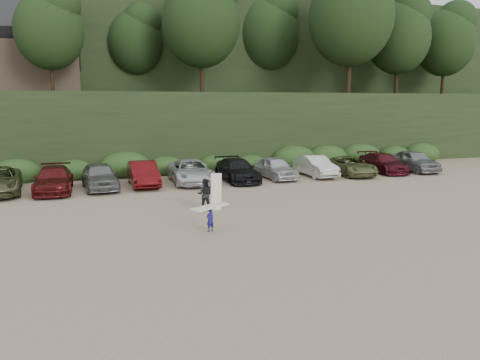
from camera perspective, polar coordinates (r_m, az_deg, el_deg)
name	(u,v)px	position (r m, az deg, el deg)	size (l,w,h in m)	color
ground	(278,217)	(21.87, 4.64, -4.47)	(120.00, 120.00, 0.00)	tan
hillside_backdrop	(147,49)	(56.22, -11.21, 15.42)	(90.00, 41.50, 28.00)	black
parked_cars	(194,172)	(30.59, -5.58, 0.97)	(36.93, 6.07, 1.62)	#A0A0A5
child_surfer	(210,214)	(19.23, -3.68, -4.17)	(1.81, 1.34, 1.08)	navy
adult_surfer	(206,194)	(22.99, -4.17, -1.73)	(1.25, 0.88, 1.86)	black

